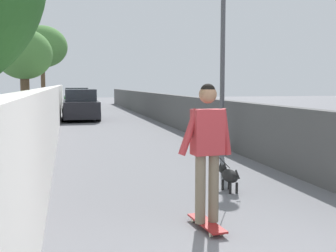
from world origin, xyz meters
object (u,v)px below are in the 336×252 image
skateboard (207,223)px  dog (229,175)px  car_far (77,100)px  person_skateboarder (207,142)px  car_near (81,105)px  tree_left_near (24,56)px  tree_left_mid (42,47)px  lamp_post (223,30)px

skateboard → dog: size_ratio=0.41×
dog → car_far: size_ratio=0.50×
person_skateboarder → car_near: size_ratio=0.40×
tree_left_near → car_far: 14.42m
tree_left_near → tree_left_mid: size_ratio=0.81×
tree_left_near → skateboard: (-11.14, -3.11, -2.75)m
person_skateboarder → car_far: person_skateboarder is taller
skateboard → car_far: bearing=2.2°
tree_left_near → person_skateboarder: (-11.14, -3.11, -1.72)m
car_near → car_far: 8.21m
car_near → car_far: same height
dog → tree_left_near: bearing=23.3°
tree_left_mid → skateboard: (-17.14, -2.78, -3.55)m
tree_left_near → car_far: size_ratio=0.95×
tree_left_near → person_skateboarder: tree_left_near is taller
person_skateboarder → dog: size_ratio=0.86×
person_skateboarder → dog: (1.68, -0.96, -0.83)m
tree_left_mid → skateboard: 17.72m
tree_left_near → tree_left_mid: (6.00, -0.33, 0.81)m
dog → car_near: size_ratio=0.46×
dog → car_far: car_far is taller
tree_left_mid → dog: bearing=-166.4°
lamp_post → person_skateboarder: bearing=157.5°
car_near → tree_left_mid: bearing=86.6°
tree_left_mid → skateboard: tree_left_mid is taller
skateboard → car_near: 17.07m
tree_left_mid → car_far: bearing=-12.5°
lamp_post → car_far: bearing=9.1°
lamp_post → person_skateboarder: 6.14m
car_near → tree_left_near: bearing=160.1°
tree_left_near → lamp_post: 7.88m
tree_left_near → dog: (-9.45, -4.07, -2.54)m
tree_left_mid → lamp_post: tree_left_mid is taller
lamp_post → skateboard: size_ratio=5.72×
tree_left_near → tree_left_mid: 6.06m
person_skateboarder → dog: person_skateboarder is taller
tree_left_mid → car_far: 8.80m
tree_left_near → lamp_post: size_ratio=0.81×
lamp_post → car_far: lamp_post is taller
dog → car_near: bearing=7.2°
skateboard → person_skateboarder: size_ratio=0.47×
lamp_post → car_near: (11.69, 3.19, -2.44)m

